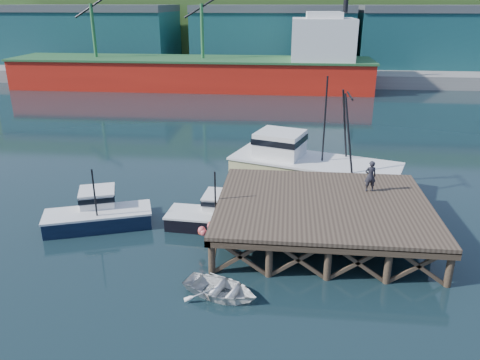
# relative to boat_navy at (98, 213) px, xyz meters

# --- Properties ---
(ground) EXTENTS (300.00, 300.00, 0.00)m
(ground) POSITION_rel_boat_navy_xyz_m (7.91, 0.07, -0.79)
(ground) COLOR black
(ground) RESTS_ON ground
(wharf) EXTENTS (12.00, 10.00, 2.62)m
(wharf) POSITION_rel_boat_navy_xyz_m (13.41, -0.12, 1.15)
(wharf) COLOR brown
(wharf) RESTS_ON ground
(far_quay) EXTENTS (160.00, 40.00, 2.00)m
(far_quay) POSITION_rel_boat_navy_xyz_m (7.91, 70.07, 0.21)
(far_quay) COLOR gray
(far_quay) RESTS_ON ground
(warehouse_left) EXTENTS (32.00, 16.00, 9.00)m
(warehouse_left) POSITION_rel_boat_navy_xyz_m (-27.09, 65.07, 5.71)
(warehouse_left) COLOR #195252
(warehouse_left) RESTS_ON far_quay
(warehouse_mid) EXTENTS (28.00, 16.00, 9.00)m
(warehouse_mid) POSITION_rel_boat_navy_xyz_m (7.91, 65.07, 5.71)
(warehouse_mid) COLOR #195252
(warehouse_mid) RESTS_ON far_quay
(warehouse_right) EXTENTS (30.00, 16.00, 9.00)m
(warehouse_right) POSITION_rel_boat_navy_xyz_m (37.91, 65.07, 5.71)
(warehouse_right) COLOR #195252
(warehouse_right) RESTS_ON far_quay
(cargo_ship) EXTENTS (55.50, 10.00, 13.75)m
(cargo_ship) POSITION_rel_boat_navy_xyz_m (-0.55, 48.07, 2.53)
(cargo_ship) COLOR red
(cargo_ship) RESTS_ON ground
(hillside) EXTENTS (220.00, 50.00, 22.00)m
(hillside) POSITION_rel_boat_navy_xyz_m (7.91, 100.07, 10.21)
(hillside) COLOR #2D511E
(hillside) RESTS_ON ground
(boat_navy) EXTENTS (6.66, 4.50, 3.92)m
(boat_navy) POSITION_rel_boat_navy_xyz_m (0.00, 0.00, 0.00)
(boat_navy) COLOR black
(boat_navy) RESTS_ON ground
(boat_black) EXTENTS (6.28, 5.27, 3.80)m
(boat_black) POSITION_rel_boat_navy_xyz_m (7.29, 0.64, -0.09)
(boat_black) COLOR black
(boat_black) RESTS_ON ground
(trawler) EXTENTS (12.80, 7.96, 8.07)m
(trawler) POSITION_rel_boat_navy_xyz_m (12.99, 7.69, 0.88)
(trawler) COLOR #CDC885
(trawler) RESTS_ON ground
(dinghy) EXTENTS (4.29, 3.69, 0.75)m
(dinghy) POSITION_rel_boat_navy_xyz_m (8.43, -6.55, -0.41)
(dinghy) COLOR white
(dinghy) RESTS_ON ground
(dockworker) EXTENTS (0.75, 0.55, 1.90)m
(dockworker) POSITION_rel_boat_navy_xyz_m (16.23, 1.98, 2.29)
(dockworker) COLOR black
(dockworker) RESTS_ON wharf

